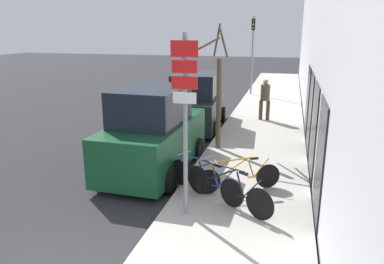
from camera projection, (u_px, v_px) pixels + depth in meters
ground_plane at (202, 125)px, 16.01m from camera, size 80.00×80.00×0.00m
sidewalk_curb at (268, 113)px, 17.97m from camera, size 3.20×32.00×0.15m
building_facade at (311, 46)px, 16.62m from camera, size 0.23×32.00×6.50m
signpost at (185, 115)px, 7.48m from camera, size 0.55×0.11×3.78m
bicycle_0 at (227, 189)px, 8.32m from camera, size 2.14×1.31×0.95m
bicycle_1 at (204, 180)px, 8.86m from camera, size 2.04×1.27×0.90m
bicycle_2 at (239, 177)px, 9.08m from camera, size 1.92×1.05×0.85m
parked_car_0 at (153, 134)px, 10.57m from camera, size 2.20×4.33×2.45m
parked_car_1 at (196, 104)px, 15.20m from camera, size 2.27×4.23×2.28m
pedestrian_near at (265, 97)px, 16.00m from camera, size 0.46×0.39×1.77m
street_tree at (218, 94)px, 12.04m from camera, size 1.35×1.28×3.99m
traffic_light at (253, 45)px, 21.84m from camera, size 0.20×0.30×4.50m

